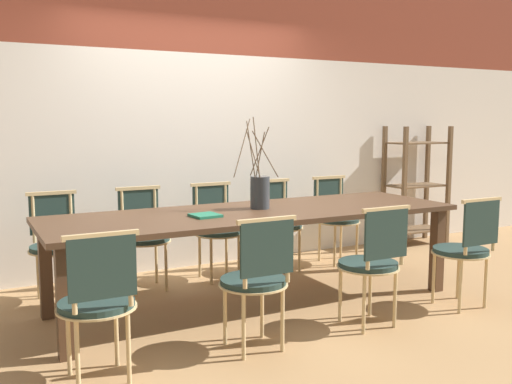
{
  "coord_description": "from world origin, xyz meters",
  "views": [
    {
      "loc": [
        -2.08,
        -3.98,
        1.48
      ],
      "look_at": [
        0.0,
        0.0,
        0.91
      ],
      "focal_mm": 40.0,
      "sensor_mm": 36.0,
      "label": 1
    }
  ],
  "objects_px": {
    "vase_centerpiece": "(260,191)",
    "shelving_rack": "(416,186)",
    "chair_near_center": "(372,260)",
    "book_stack": "(205,215)",
    "chair_far_center": "(217,226)",
    "dining_table": "(256,220)"
  },
  "relations": [
    {
      "from": "vase_centerpiece",
      "to": "shelving_rack",
      "type": "bearing_deg",
      "value": 21.32
    },
    {
      "from": "shelving_rack",
      "to": "chair_near_center",
      "type": "bearing_deg",
      "value": -138.74
    },
    {
      "from": "chair_near_center",
      "to": "shelving_rack",
      "type": "height_order",
      "value": "shelving_rack"
    },
    {
      "from": "chair_near_center",
      "to": "shelving_rack",
      "type": "relative_size",
      "value": 0.63
    },
    {
      "from": "shelving_rack",
      "to": "book_stack",
      "type": "bearing_deg",
      "value": -159.46
    },
    {
      "from": "chair_near_center",
      "to": "chair_far_center",
      "type": "distance_m",
      "value": 1.76
    },
    {
      "from": "dining_table",
      "to": "chair_far_center",
      "type": "bearing_deg",
      "value": 88.12
    },
    {
      "from": "vase_centerpiece",
      "to": "shelving_rack",
      "type": "relative_size",
      "value": 0.53
    },
    {
      "from": "dining_table",
      "to": "shelving_rack",
      "type": "relative_size",
      "value": 2.36
    },
    {
      "from": "dining_table",
      "to": "chair_far_center",
      "type": "height_order",
      "value": "chair_far_center"
    },
    {
      "from": "vase_centerpiece",
      "to": "book_stack",
      "type": "bearing_deg",
      "value": -163.37
    },
    {
      "from": "chair_near_center",
      "to": "vase_centerpiece",
      "type": "height_order",
      "value": "vase_centerpiece"
    },
    {
      "from": "dining_table",
      "to": "shelving_rack",
      "type": "height_order",
      "value": "shelving_rack"
    },
    {
      "from": "chair_near_center",
      "to": "book_stack",
      "type": "distance_m",
      "value": 1.26
    },
    {
      "from": "shelving_rack",
      "to": "dining_table",
      "type": "bearing_deg",
      "value": -157.7
    },
    {
      "from": "chair_far_center",
      "to": "shelving_rack",
      "type": "xyz_separation_m",
      "value": [
        2.72,
        0.28,
        0.2
      ]
    },
    {
      "from": "book_stack",
      "to": "shelving_rack",
      "type": "relative_size",
      "value": 0.16
    },
    {
      "from": "dining_table",
      "to": "chair_far_center",
      "type": "xyz_separation_m",
      "value": [
        0.03,
        0.85,
        -0.19
      ]
    },
    {
      "from": "vase_centerpiece",
      "to": "book_stack",
      "type": "distance_m",
      "value": 0.59
    },
    {
      "from": "dining_table",
      "to": "vase_centerpiece",
      "type": "distance_m",
      "value": 0.25
    },
    {
      "from": "chair_far_center",
      "to": "shelving_rack",
      "type": "bearing_deg",
      "value": -174.2
    },
    {
      "from": "chair_near_center",
      "to": "book_stack",
      "type": "relative_size",
      "value": 4.05
    }
  ]
}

